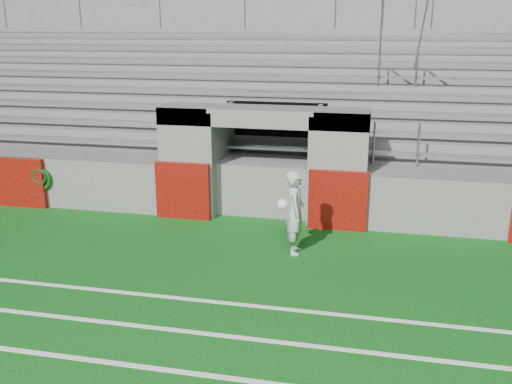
# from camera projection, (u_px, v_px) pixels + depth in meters

# --- Properties ---
(ground) EXTENTS (90.00, 90.00, 0.00)m
(ground) POSITION_uv_depth(u_px,v_px,m) (224.00, 276.00, 10.38)
(ground) COLOR #0D4E12
(ground) RESTS_ON ground
(stadium_structure) EXTENTS (26.00, 8.48, 5.42)m
(stadium_structure) POSITION_uv_depth(u_px,v_px,m) (292.00, 124.00, 17.43)
(stadium_structure) COLOR slate
(stadium_structure) RESTS_ON ground
(goalkeeper_with_ball) EXTENTS (0.60, 0.67, 1.69)m
(goalkeeper_with_ball) POSITION_uv_depth(u_px,v_px,m) (295.00, 212.00, 11.25)
(goalkeeper_with_ball) COLOR #B0B3BA
(goalkeeper_with_ball) RESTS_ON ground
(hose_coil) EXTENTS (0.58, 0.14, 0.58)m
(hose_coil) POSITION_uv_depth(u_px,v_px,m) (40.00, 178.00, 14.04)
(hose_coil) COLOR #0D430D
(hose_coil) RESTS_ON ground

